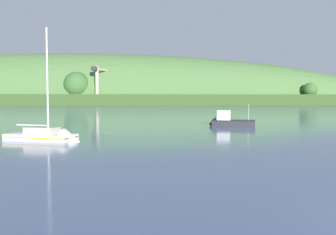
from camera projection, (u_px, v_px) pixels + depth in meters
name	position (u px, v px, depth m)	size (l,w,h in m)	color
far_shoreline_hill	(89.00, 104.00, 224.33)	(538.47, 82.01, 64.68)	#314A21
dockside_crane	(97.00, 86.00, 194.58)	(8.47, 15.42, 21.52)	#4C4C51
sailboat_near_mooring	(49.00, 139.00, 28.11)	(6.79, 4.01, 9.98)	white
fishing_boat_moored	(228.00, 122.00, 43.22)	(5.86, 3.16, 3.42)	#232328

